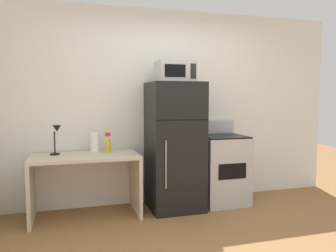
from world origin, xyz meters
TOP-DOWN VIEW (x-y plane):
  - ground_plane at (0.00, 0.00)m, footprint 12.00×12.00m
  - wall_back_white at (0.00, 1.70)m, footprint 5.00×0.10m
  - desk at (-1.11, 1.31)m, footprint 1.26×0.64m
  - desk_lamp at (-1.43, 1.40)m, footprint 0.14×0.12m
  - paper_towel_roll at (-0.98, 1.48)m, footprint 0.11×0.11m
  - spray_bottle at (-0.83, 1.39)m, footprint 0.06×0.06m
  - refrigerator at (-0.00, 1.30)m, footprint 0.65×0.68m
  - microwave at (-0.00, 1.28)m, footprint 0.46×0.35m
  - oven_range at (0.68, 1.33)m, footprint 0.60×0.61m

SIDE VIEW (x-z plane):
  - ground_plane at x=0.00m, z-range 0.00..0.00m
  - oven_range at x=0.68m, z-range -0.08..1.02m
  - desk at x=-1.11m, z-range 0.16..0.91m
  - refrigerator at x=0.00m, z-range 0.00..1.62m
  - spray_bottle at x=-0.83m, z-range 0.72..0.97m
  - paper_towel_roll at x=-0.98m, z-range 0.75..0.99m
  - desk_lamp at x=-1.43m, z-range 0.81..1.17m
  - wall_back_white at x=0.00m, z-range 0.00..2.60m
  - microwave at x=0.00m, z-range 1.62..1.88m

